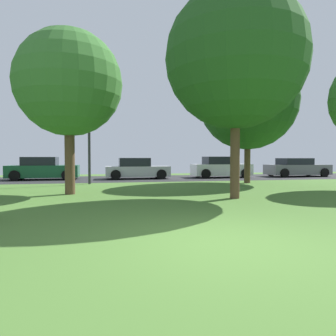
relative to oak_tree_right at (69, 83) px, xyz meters
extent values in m
plane|color=#47702D|center=(3.21, -7.64, -4.23)|extent=(44.00, 44.00, 0.00)
cube|color=#28282B|center=(3.21, 8.36, -4.23)|extent=(44.00, 6.40, 0.01)
cylinder|color=brown|center=(0.00, 0.00, -2.85)|extent=(0.38, 0.38, 2.76)
sphere|color=#38702D|center=(0.00, 0.00, 0.02)|extent=(4.04, 4.04, 4.04)
cylinder|color=brown|center=(9.07, 3.52, -2.76)|extent=(0.33, 0.33, 2.94)
sphere|color=#23511E|center=(9.07, 3.52, 0.34)|extent=(5.44, 5.44, 5.44)
cylinder|color=brown|center=(5.71, -2.41, -2.66)|extent=(0.32, 0.32, 3.15)
sphere|color=#23511E|center=(5.71, -2.41, 0.56)|extent=(4.82, 4.82, 4.82)
cube|color=#195633|center=(-2.50, 8.59, -3.70)|extent=(4.31, 1.82, 0.77)
cube|color=black|center=(-2.71, 8.59, -3.05)|extent=(2.07, 1.60, 0.53)
cylinder|color=black|center=(-0.99, 9.50, -3.91)|extent=(0.64, 0.22, 0.64)
cylinder|color=black|center=(-0.99, 7.68, -3.91)|extent=(0.64, 0.22, 0.64)
cylinder|color=black|center=(-4.01, 9.50, -3.91)|extent=(0.64, 0.22, 0.64)
cylinder|color=black|center=(-4.01, 7.68, -3.91)|extent=(0.64, 0.22, 0.64)
cube|color=#B7B7BC|center=(3.46, 8.18, -3.74)|extent=(4.19, 1.74, 0.68)
cube|color=black|center=(3.25, 8.18, -3.12)|extent=(2.01, 1.53, 0.55)
cylinder|color=black|center=(4.93, 9.05, -3.91)|extent=(0.64, 0.22, 0.64)
cylinder|color=black|center=(4.93, 7.31, -3.91)|extent=(0.64, 0.22, 0.64)
cylinder|color=black|center=(2.00, 9.05, -3.91)|extent=(0.64, 0.22, 0.64)
cylinder|color=black|center=(2.00, 7.31, -3.91)|extent=(0.64, 0.22, 0.64)
cube|color=white|center=(9.42, 8.32, -3.68)|extent=(4.10, 1.74, 0.79)
cube|color=black|center=(9.22, 8.32, -3.02)|extent=(1.97, 1.53, 0.53)
cylinder|color=black|center=(10.86, 9.19, -3.91)|extent=(0.64, 0.22, 0.64)
cylinder|color=black|center=(10.86, 7.46, -3.91)|extent=(0.64, 0.22, 0.64)
cylinder|color=black|center=(7.99, 9.19, -3.91)|extent=(0.64, 0.22, 0.64)
cylinder|color=black|center=(7.99, 7.46, -3.91)|extent=(0.64, 0.22, 0.64)
cube|color=slate|center=(15.38, 8.21, -3.72)|extent=(4.60, 1.80, 0.73)
cube|color=black|center=(15.15, 8.21, -3.11)|extent=(2.21, 1.58, 0.48)
cylinder|color=black|center=(16.99, 9.11, -3.91)|extent=(0.64, 0.22, 0.64)
cylinder|color=black|center=(16.99, 7.31, -3.91)|extent=(0.64, 0.22, 0.64)
cylinder|color=black|center=(13.78, 9.11, -3.91)|extent=(0.64, 0.22, 0.64)
cylinder|color=black|center=(13.78, 7.31, -3.91)|extent=(0.64, 0.22, 0.64)
cylinder|color=#2D2D33|center=(0.52, 4.56, -1.98)|extent=(0.14, 0.14, 4.50)
camera|label=1|loc=(1.30, -12.36, -2.82)|focal=33.04mm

